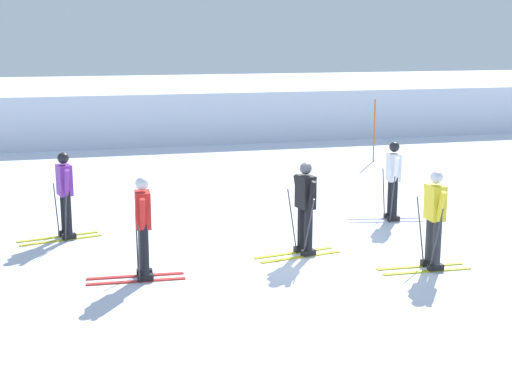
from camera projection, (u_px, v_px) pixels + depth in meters
ground_plane at (304, 254)px, 13.66m from camera, size 120.00×120.00×0.00m
far_snow_ridge at (163, 108)px, 30.62m from camera, size 80.00×8.75×1.86m
skier_black at (305, 206)px, 13.44m from camera, size 1.64×0.99×1.71m
skier_white at (393, 179)px, 15.94m from camera, size 1.64×0.99×1.71m
skier_purple at (64, 193)px, 14.53m from camera, size 1.64×0.98×1.71m
skier_red at (143, 225)px, 12.09m from camera, size 1.62×1.00×1.71m
skier_yellow at (434, 217)px, 12.61m from camera, size 1.61×1.00×1.71m
trail_marker_pole at (374, 131)px, 23.29m from camera, size 0.04×0.04×1.96m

